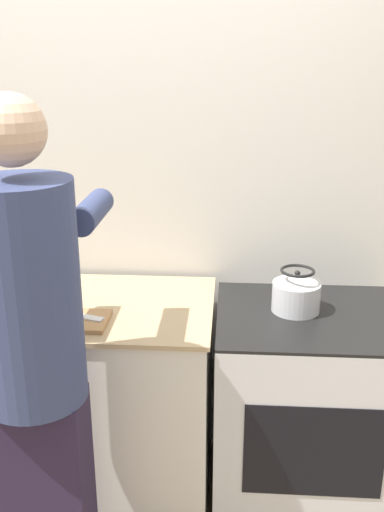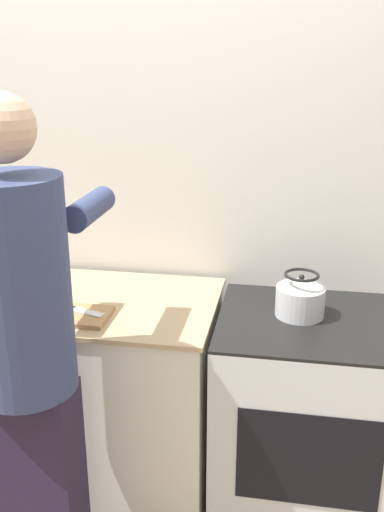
# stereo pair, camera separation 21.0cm
# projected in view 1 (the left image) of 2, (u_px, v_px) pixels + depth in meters

# --- Properties ---
(wall_back) EXTENTS (8.00, 0.05, 2.60)m
(wall_back) POSITION_uv_depth(u_px,v_px,m) (132.00, 188.00, 2.53)
(wall_back) COLOR silver
(wall_back) RESTS_ON ground_plane
(counter) EXTENTS (1.52, 0.67, 0.91)m
(counter) POSITION_uv_depth(u_px,v_px,m) (37.00, 398.00, 2.47)
(counter) COLOR silver
(counter) RESTS_ON ground_plane
(oven) EXTENTS (0.74, 0.64, 0.89)m
(oven) POSITION_uv_depth(u_px,v_px,m) (303.00, 411.00, 2.40)
(oven) COLOR silver
(oven) RESTS_ON ground_plane
(person) EXTENTS (0.37, 0.60, 1.77)m
(person) POSITION_uv_depth(u_px,v_px,m) (35.00, 358.00, 1.78)
(person) COLOR #261B34
(person) RESTS_ON ground_plane
(cutting_board) EXTENTS (0.32, 0.19, 0.02)m
(cutting_board) POSITION_uv_depth(u_px,v_px,m) (66.00, 320.00, 2.14)
(cutting_board) COLOR #A87A4C
(cutting_board) RESTS_ON counter
(knife) EXTENTS (0.22, 0.10, 0.01)m
(knife) POSITION_uv_depth(u_px,v_px,m) (75.00, 315.00, 2.16)
(knife) COLOR silver
(knife) RESTS_ON cutting_board
(kettle) EXTENTS (0.19, 0.19, 0.18)m
(kettle) POSITION_uv_depth(u_px,v_px,m) (296.00, 293.00, 2.26)
(kettle) COLOR silver
(kettle) RESTS_ON oven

